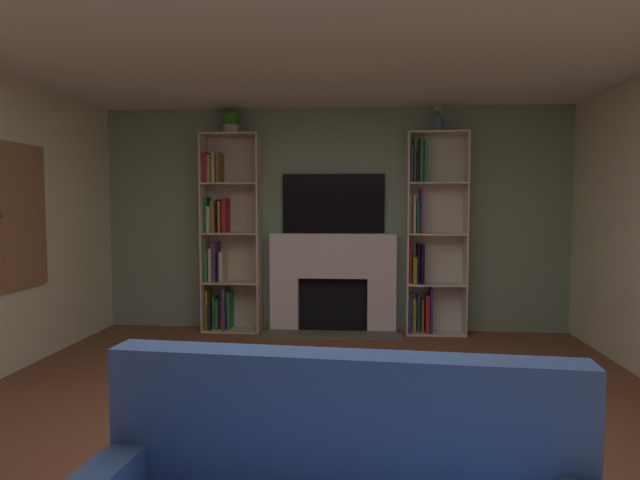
# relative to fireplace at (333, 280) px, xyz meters

# --- Properties ---
(ground_plane) EXTENTS (7.90, 7.90, 0.00)m
(ground_plane) POSITION_rel_fireplace_xyz_m (0.00, -3.18, -0.59)
(ground_plane) COLOR brown
(wall_back_accent) EXTENTS (5.43, 0.06, 2.54)m
(wall_back_accent) POSITION_rel_fireplace_xyz_m (0.00, 0.14, 0.69)
(wall_back_accent) COLOR gray
(wall_back_accent) RESTS_ON ground_plane
(fireplace) EXTENTS (1.52, 0.51, 1.12)m
(fireplace) POSITION_rel_fireplace_xyz_m (0.00, 0.00, 0.00)
(fireplace) COLOR white
(fireplace) RESTS_ON ground_plane
(tv) EXTENTS (1.16, 0.06, 0.67)m
(tv) POSITION_rel_fireplace_xyz_m (0.00, 0.08, 0.87)
(tv) COLOR black
(tv) RESTS_ON fireplace
(bookshelf_left) EXTENTS (0.66, 0.34, 2.24)m
(bookshelf_left) POSITION_rel_fireplace_xyz_m (-1.23, -0.02, 0.46)
(bookshelf_left) COLOR beige
(bookshelf_left) RESTS_ON ground_plane
(bookshelf_right) EXTENTS (0.66, 0.30, 2.24)m
(bookshelf_right) POSITION_rel_fireplace_xyz_m (1.06, 0.00, 0.47)
(bookshelf_right) COLOR silver
(bookshelf_right) RESTS_ON ground_plane
(potted_plant) EXTENTS (0.20, 0.20, 0.28)m
(potted_plant) POSITION_rel_fireplace_xyz_m (-1.15, -0.04, 1.80)
(potted_plant) COLOR silver
(potted_plant) RESTS_ON bookshelf_left
(vase_with_flowers) EXTENTS (0.11, 0.11, 0.28)m
(vase_with_flowers) POSITION_rel_fireplace_xyz_m (1.15, -0.04, 1.75)
(vase_with_flowers) COLOR #45688E
(vase_with_flowers) RESTS_ON bookshelf_right
(coffee_table) EXTENTS (0.80, 0.44, 0.45)m
(coffee_table) POSITION_rel_fireplace_xyz_m (0.24, -3.61, -0.21)
(coffee_table) COLOR brown
(coffee_table) RESTS_ON ground_plane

